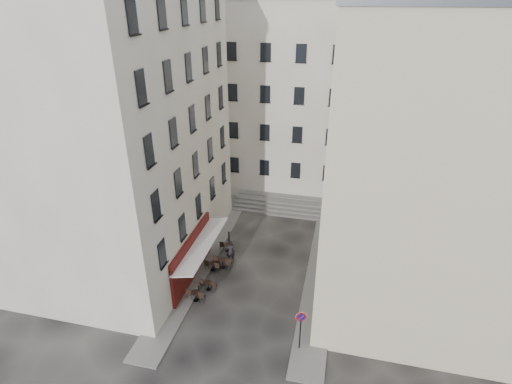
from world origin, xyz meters
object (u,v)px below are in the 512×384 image
(bistro_table_a, at_px, (196,295))
(pedestrian, at_px, (231,251))
(bistro_table_b, at_px, (209,285))
(no_parking_sign, at_px, (301,324))

(bistro_table_a, height_order, pedestrian, pedestrian)
(bistro_table_b, bearing_deg, bistro_table_a, -110.15)
(bistro_table_b, bearing_deg, pedestrian, 80.77)
(no_parking_sign, distance_m, bistro_table_a, 7.81)
(bistro_table_a, relative_size, bistro_table_b, 1.09)
(bistro_table_a, height_order, bistro_table_b, bistro_table_a)
(no_parking_sign, xyz_separation_m, bistro_table_a, (-7.25, 2.50, -1.51))
(bistro_table_b, relative_size, pedestrian, 0.64)
(no_parking_sign, relative_size, bistro_table_a, 2.15)
(no_parking_sign, bearing_deg, bistro_table_b, 133.91)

